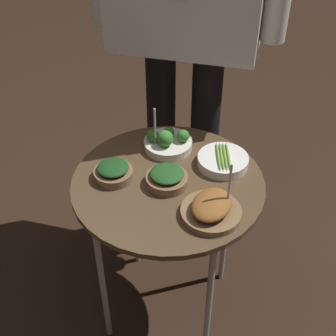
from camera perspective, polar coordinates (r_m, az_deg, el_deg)
The scene contains 7 objects.
ground_plane at distance 1.87m, azimuth 0.00°, elevation -16.13°, with size 8.00×8.00×0.00m, color black.
serving_cart at distance 1.44m, azimuth 0.00°, elevation -3.14°, with size 0.58×0.58×0.62m.
bowl_broccoli_front_right at distance 1.51m, azimuth -0.05°, elevation 3.23°, with size 0.16×0.16×0.16m.
bowl_spinach_back_right at distance 1.38m, azimuth -0.33°, elevation -1.19°, with size 0.13×0.13×0.05m.
bowl_asparagus_mid_left at distance 1.46m, azimuth 6.71°, elevation 0.89°, with size 0.16×0.16×0.04m.
bowl_roast_center at distance 1.28m, azimuth 5.31°, elevation -4.95°, with size 0.17×0.17×0.17m.
bowl_spinach_mid_right at distance 1.41m, azimuth -6.69°, elevation -0.47°, with size 0.12×0.12×0.05m.
Camera 1 is at (0.26, -1.02, 1.55)m, focal length 50.00 mm.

